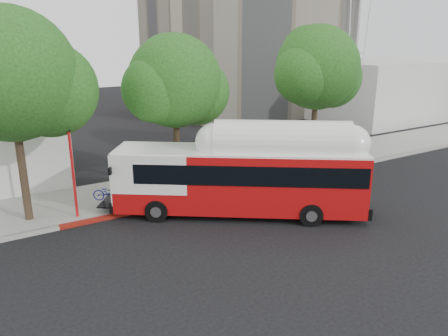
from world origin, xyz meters
name	(u,v)px	position (x,y,z in m)	size (l,w,h in m)	color
ground	(253,221)	(0.00, 0.00, 0.00)	(120.00, 120.00, 0.00)	black
sidewalk	(190,182)	(0.00, 6.50, 0.07)	(60.00, 5.00, 0.15)	gray
curb_strip	(211,195)	(0.00, 3.90, 0.07)	(60.00, 0.30, 0.15)	gray
red_curb_segment	(161,206)	(-3.00, 3.90, 0.08)	(10.00, 0.32, 0.16)	maroon
street_tree_left	(22,79)	(-8.53, 5.56, 6.60)	(6.67, 5.80, 9.74)	#2D2116
street_tree_mid	(181,84)	(-0.59, 6.06, 5.91)	(5.75, 5.00, 8.62)	#2D2116
street_tree_right	(321,71)	(9.44, 5.86, 6.26)	(6.21, 5.40, 9.18)	#2D2116
horizon_block	(393,88)	(30.00, 16.00, 3.00)	(20.00, 12.00, 6.00)	silver
transit_bus	(241,180)	(0.04, 1.06, 1.76)	(11.66, 9.16, 3.77)	#B10C0D
signal_pole	(73,173)	(-6.99, 4.60, 2.34)	(0.13, 0.43, 4.57)	red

